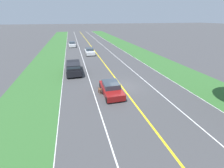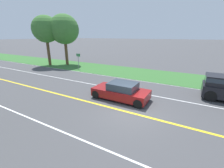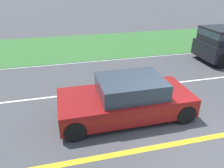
{
  "view_description": "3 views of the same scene",
  "coord_description": "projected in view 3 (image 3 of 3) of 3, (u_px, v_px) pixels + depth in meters",
  "views": [
    {
      "loc": [
        5.26,
        15.45,
        7.61
      ],
      "look_at": [
        1.6,
        1.45,
        1.16
      ],
      "focal_mm": 24.0,
      "sensor_mm": 36.0,
      "label": 1
    },
    {
      "loc": [
        -7.89,
        -3.14,
        4.65
      ],
      "look_at": [
        1.48,
        2.1,
        1.14
      ],
      "focal_mm": 24.0,
      "sensor_mm": 36.0,
      "label": 2
    },
    {
      "loc": [
        -4.11,
        3.32,
        4.14
      ],
      "look_at": [
        2.57,
        1.67,
        0.75
      ],
      "focal_mm": 35.0,
      "sensor_mm": 36.0,
      "label": 3
    }
  ],
  "objects": [
    {
      "name": "ground_plane",
      "position": [
        192.0,
        141.0,
        6.12
      ],
      "size": [
        400.0,
        400.0,
        0.0
      ],
      "primitive_type": "plane",
      "color": "#424244"
    },
    {
      "name": "centre_divider_line",
      "position": [
        192.0,
        141.0,
        6.12
      ],
      "size": [
        0.18,
        160.0,
        0.01
      ],
      "primitive_type": "cube",
      "color": "yellow",
      "rests_on": "ground"
    },
    {
      "name": "lane_edge_line_right",
      "position": [
        122.0,
        59.0,
        12.21
      ],
      "size": [
        0.14,
        160.0,
        0.01
      ],
      "primitive_type": "cube",
      "color": "white",
      "rests_on": "ground"
    },
    {
      "name": "lane_dash_same_dir",
      "position": [
        145.0,
        86.0,
        9.17
      ],
      "size": [
        0.1,
        160.0,
        0.01
      ],
      "primitive_type": "cube",
      "color": "white",
      "rests_on": "ground"
    },
    {
      "name": "grass_verge_right",
      "position": [
        109.0,
        44.0,
        14.82
      ],
      "size": [
        6.0,
        160.0,
        0.03
      ],
      "primitive_type": "cube",
      "color": "#33662D",
      "rests_on": "ground"
    },
    {
      "name": "ego_car",
      "position": [
        126.0,
        99.0,
        7.01
      ],
      "size": [
        1.92,
        4.22,
        1.32
      ],
      "color": "maroon",
      "rests_on": "ground"
    },
    {
      "name": "dog",
      "position": [
        125.0,
        85.0,
        8.15
      ],
      "size": [
        0.34,
        1.16,
        0.79
      ],
      "rotation": [
        0.0,
        0.0,
        0.15
      ],
      "color": "brown",
      "rests_on": "ground"
    }
  ]
}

